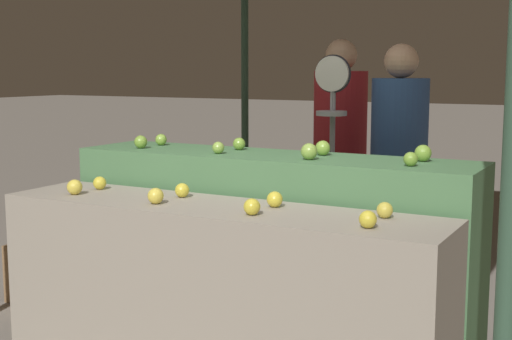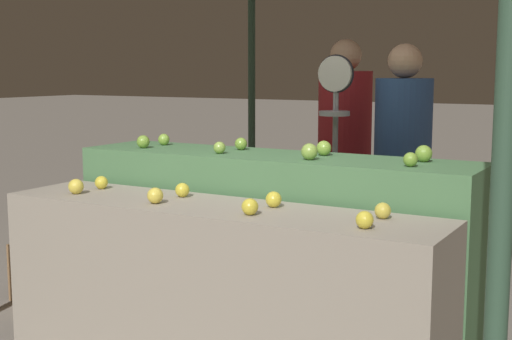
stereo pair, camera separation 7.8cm
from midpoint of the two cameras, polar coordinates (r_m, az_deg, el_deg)
display_counter_front at (r=3.71m, az=-2.67°, el=-9.51°), size 2.39×0.55×0.87m
display_counter_back at (r=4.18m, az=1.77°, el=-6.07°), size 2.39×0.55×1.07m
apple_front_0 at (r=4.04m, az=-13.67°, el=-1.29°), size 0.08×0.08×0.08m
apple_front_1 at (r=3.68m, az=-7.46°, el=-2.04°), size 0.08×0.08×0.08m
apple_front_2 at (r=3.36m, az=0.18°, el=-2.96°), size 0.08×0.08×0.08m
apple_front_3 at (r=3.12m, az=9.40°, el=-3.96°), size 0.08×0.08×0.08m
apple_front_4 at (r=4.18m, az=-11.75°, el=-0.99°), size 0.08×0.08×0.08m
apple_front_5 at (r=3.85m, az=-5.33°, el=-1.61°), size 0.08×0.08×0.08m
apple_front_6 at (r=3.55m, az=2.05°, el=-2.37°), size 0.08×0.08×0.08m
apple_front_7 at (r=3.34m, az=10.77°, el=-3.22°), size 0.08×0.08×0.08m
apple_back_0 at (r=4.46m, az=-8.52°, el=2.25°), size 0.08×0.08×0.08m
apple_back_1 at (r=4.13m, az=-2.40°, el=1.80°), size 0.07×0.07×0.07m
apple_back_2 at (r=3.85m, az=4.88°, el=1.47°), size 0.09×0.09×0.09m
apple_back_3 at (r=3.65m, az=12.86°, el=0.82°), size 0.07×0.07×0.07m
apple_back_4 at (r=4.62m, az=-6.90°, el=2.44°), size 0.07×0.07×0.07m
apple_back_5 at (r=4.31m, az=-0.69°, el=2.11°), size 0.08×0.08×0.08m
apple_back_6 at (r=4.05m, az=6.00°, el=1.75°), size 0.08×0.08×0.08m
apple_back_7 at (r=3.86m, az=13.84°, el=1.29°), size 0.09×0.09×0.09m
produce_scale at (r=4.66m, az=6.80°, el=3.38°), size 0.25×0.20×1.65m
person_vendor_at_scale at (r=4.86m, az=12.09°, el=1.21°), size 0.48×0.48×1.73m
person_customer_left at (r=5.38m, az=7.50°, el=2.27°), size 0.53×0.53×1.78m
wooden_crate_side at (r=5.12m, az=-15.73°, el=-7.69°), size 0.39×0.39×0.39m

